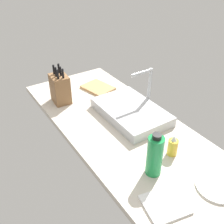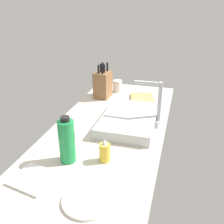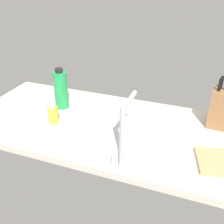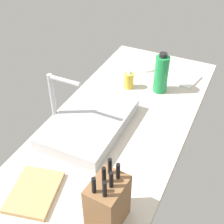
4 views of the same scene
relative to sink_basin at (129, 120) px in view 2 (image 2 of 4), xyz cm
name	(u,v)px [view 2 (image 2 of 4)]	position (x,y,z in cm)	size (l,w,h in cm)	color
countertop_slab	(109,129)	(6.29, -11.06, -4.89)	(163.95, 66.26, 3.50)	beige
sink_basin	(129,120)	(0.00, 0.00, 0.00)	(48.51, 31.95, 6.29)	#B7BABF
faucet	(156,100)	(-3.32, 15.01, 13.52)	(5.50, 16.62, 27.55)	#B7BABF
knife_block	(103,84)	(-41.20, -29.84, 7.00)	(14.87, 11.88, 26.05)	brown
cutting_board	(142,99)	(-43.04, 0.82, -2.24)	(22.33, 17.07, 1.80)	tan
soap_bottle	(105,152)	(40.79, -3.26, 1.92)	(5.33, 5.33, 11.93)	gold
water_bottle	(67,141)	(45.38, -20.26, 7.78)	(7.72, 7.72, 23.35)	#1E8E47
dinner_plate	(88,201)	(68.89, -1.53, -2.54)	(20.02, 20.02, 1.20)	white
dish_towel	(34,179)	(63.01, -28.54, -2.54)	(16.24, 17.93, 1.20)	white
coffee_mug	(117,86)	(-55.68, -21.96, 1.62)	(7.30, 7.30, 9.53)	silver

